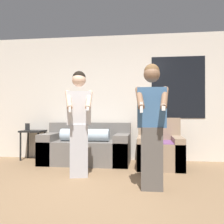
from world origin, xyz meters
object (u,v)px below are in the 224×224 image
at_px(couch, 87,148).
at_px(person_left, 79,122).
at_px(person_right, 152,125).
at_px(armchair, 160,150).
at_px(side_table, 33,135).

height_order(couch, person_left, person_left).
bearing_deg(person_right, person_left, 154.00).
bearing_deg(armchair, person_right, -96.58).
bearing_deg(person_left, couch, 97.21).
bearing_deg(couch, side_table, 169.65).
xyz_separation_m(side_table, person_left, (1.39, -1.38, 0.33)).
bearing_deg(person_right, couch, 126.85).
height_order(couch, side_table, couch).
xyz_separation_m(armchair, person_left, (-1.30, -0.95, 0.56)).
distance_m(couch, person_right, 2.19).
bearing_deg(couch, person_right, -53.15).
distance_m(person_left, person_right, 1.26).
distance_m(side_table, person_left, 1.99).
relative_size(couch, person_left, 1.05).
xyz_separation_m(side_table, person_right, (2.52, -1.93, 0.32)).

